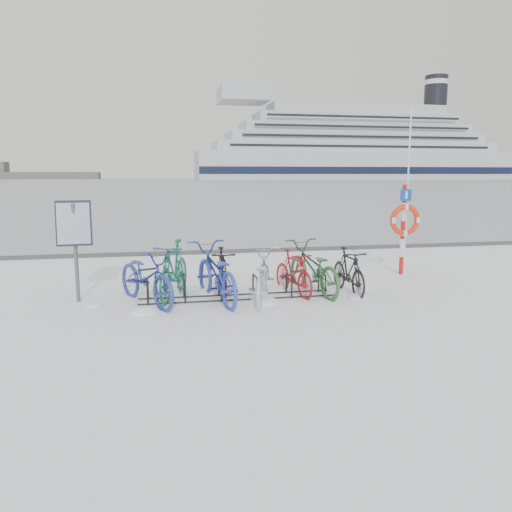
{
  "coord_description": "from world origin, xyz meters",
  "views": [
    {
      "loc": [
        -1.57,
        -9.81,
        2.51
      ],
      "look_at": [
        0.5,
        0.6,
        0.76
      ],
      "focal_mm": 35.0,
      "sensor_mm": 36.0,
      "label": 1
    }
  ],
  "objects_px": {
    "info_board": "(74,229)",
    "cruise_ferry": "(352,151)",
    "lifebuoy_station": "(405,220)",
    "bike_rack": "(238,289)"
  },
  "relations": [
    {
      "from": "info_board",
      "to": "cruise_ferry",
      "type": "height_order",
      "value": "cruise_ferry"
    },
    {
      "from": "lifebuoy_station",
      "to": "cruise_ferry",
      "type": "xyz_separation_m",
      "value": [
        80.32,
        202.72,
        11.22
      ]
    },
    {
      "from": "lifebuoy_station",
      "to": "bike_rack",
      "type": "bearing_deg",
      "value": -160.71
    },
    {
      "from": "bike_rack",
      "to": "lifebuoy_station",
      "type": "xyz_separation_m",
      "value": [
        4.45,
        1.56,
        1.19
      ]
    },
    {
      "from": "info_board",
      "to": "cruise_ferry",
      "type": "bearing_deg",
      "value": 60.97
    },
    {
      "from": "bike_rack",
      "to": "cruise_ferry",
      "type": "height_order",
      "value": "cruise_ferry"
    },
    {
      "from": "info_board",
      "to": "cruise_ferry",
      "type": "relative_size",
      "value": 0.01
    },
    {
      "from": "bike_rack",
      "to": "info_board",
      "type": "relative_size",
      "value": 1.99
    },
    {
      "from": "bike_rack",
      "to": "lifebuoy_station",
      "type": "height_order",
      "value": "lifebuoy_station"
    },
    {
      "from": "bike_rack",
      "to": "cruise_ferry",
      "type": "bearing_deg",
      "value": 67.46
    }
  ]
}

